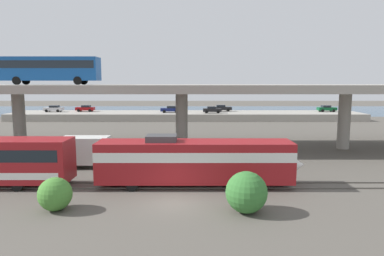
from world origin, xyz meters
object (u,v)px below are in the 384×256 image
at_px(service_truck_west, 96,151).
at_px(parked_car_4, 214,110).
at_px(parked_car_0, 55,108).
at_px(parked_car_1, 223,108).
at_px(parked_car_3, 172,109).
at_px(parked_car_5, 328,108).
at_px(train_locomotive, 206,160).
at_px(transit_bus_on_overpass, 52,68).
at_px(parked_car_2, 87,108).

xyz_separation_m(service_truck_west, parked_car_4, (14.02, 42.54, 0.68)).
xyz_separation_m(service_truck_west, parked_car_0, (-21.96, 45.59, 0.68)).
xyz_separation_m(service_truck_west, parked_car_1, (16.51, 47.29, 0.68)).
relative_size(parked_car_0, parked_car_3, 0.96).
bearing_deg(parked_car_1, parked_car_5, -3.24).
xyz_separation_m(train_locomotive, parked_car_1, (5.89, 53.54, 0.13)).
height_order(transit_bus_on_overpass, parked_car_3, transit_bus_on_overpass).
xyz_separation_m(train_locomotive, parked_car_3, (-5.76, 49.90, 0.12)).
height_order(transit_bus_on_overpass, parked_car_1, transit_bus_on_overpass).
height_order(train_locomotive, parked_car_2, train_locomotive).
distance_m(parked_car_0, parked_car_5, 62.45).
relative_size(train_locomotive, parked_car_4, 4.12).
distance_m(parked_car_1, parked_car_5, 24.02).
distance_m(train_locomotive, parked_car_1, 53.86).
distance_m(train_locomotive, parked_car_0, 61.22).
bearing_deg(service_truck_west, parked_car_3, 83.65).
bearing_deg(train_locomotive, parked_car_0, 122.15).
bearing_deg(service_truck_west, parked_car_2, 107.87).
xyz_separation_m(transit_bus_on_overpass, parked_car_4, (22.06, 32.24, -7.77)).
bearing_deg(parked_car_3, parked_car_2, -7.86).
relative_size(train_locomotive, transit_bus_on_overpass, 1.38).
height_order(train_locomotive, parked_car_0, train_locomotive).
bearing_deg(train_locomotive, parked_car_3, 96.59).
distance_m(service_truck_west, parked_car_2, 48.75).
distance_m(service_truck_west, parked_car_4, 44.80).
bearing_deg(transit_bus_on_overpass, parked_car_1, -123.57).
xyz_separation_m(parked_car_3, parked_car_5, (35.63, 2.28, -0.00)).
height_order(transit_bus_on_overpass, parked_car_2, transit_bus_on_overpass).
relative_size(transit_bus_on_overpass, parked_car_1, 2.63).
bearing_deg(parked_car_5, parked_car_3, -176.34).
bearing_deg(parked_car_5, parked_car_2, 179.53).
xyz_separation_m(parked_car_0, parked_car_1, (38.47, 1.70, 0.00)).
height_order(service_truck_west, parked_car_2, parked_car_2).
distance_m(parked_car_2, parked_car_4, 29.23).
bearing_deg(parked_car_1, service_truck_west, -109.24).
bearing_deg(parked_car_4, transit_bus_on_overpass, -124.38).
relative_size(parked_car_1, parked_car_2, 1.09).
distance_m(train_locomotive, parked_car_3, 50.23).
height_order(parked_car_0, parked_car_4, same).
bearing_deg(parked_car_0, parked_car_5, -179.69).
distance_m(parked_car_1, parked_car_2, 31.48).
xyz_separation_m(train_locomotive, parked_car_2, (-25.58, 52.64, 0.12)).
distance_m(service_truck_west, parked_car_3, 43.94).
relative_size(parked_car_1, parked_car_5, 1.12).
height_order(parked_car_3, parked_car_4, same).
xyz_separation_m(parked_car_0, parked_car_5, (62.45, 0.34, -0.00)).
bearing_deg(parked_car_3, service_truck_west, 83.65).
bearing_deg(parked_car_1, transit_bus_on_overpass, -123.57).
height_order(parked_car_3, parked_car_5, same).
relative_size(parked_car_0, parked_car_4, 1.03).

